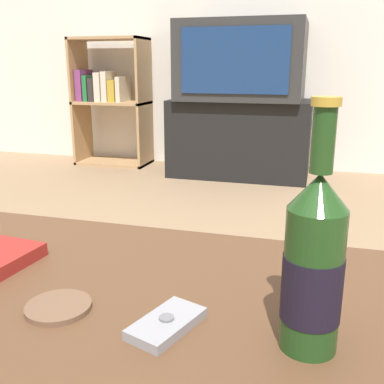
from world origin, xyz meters
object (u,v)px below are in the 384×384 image
at_px(bookshelf, 108,97).
at_px(beer_bottle, 313,266).
at_px(television, 242,61).
at_px(cell_phone, 167,323).
at_px(tv_stand, 240,138).

height_order(bookshelf, beer_bottle, bookshelf).
height_order(television, cell_phone, television).
height_order(bookshelf, cell_phone, bookshelf).
bearing_deg(bookshelf, beer_bottle, -59.65).
bearing_deg(cell_phone, tv_stand, 116.90).
xyz_separation_m(bookshelf, beer_bottle, (1.61, -2.75, 0.01)).
bearing_deg(beer_bottle, cell_phone, -176.66).
bearing_deg(cell_phone, television, 116.91).
height_order(television, beer_bottle, television).
bearing_deg(television, cell_phone, -82.24).
xyz_separation_m(television, beer_bottle, (0.54, -2.63, -0.26)).
relative_size(beer_bottle, cell_phone, 2.50).
bearing_deg(beer_bottle, television, 101.62).
xyz_separation_m(bookshelf, cell_phone, (1.43, -2.76, -0.09)).
relative_size(television, bookshelf, 0.86).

